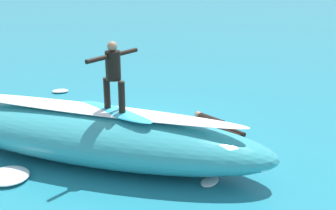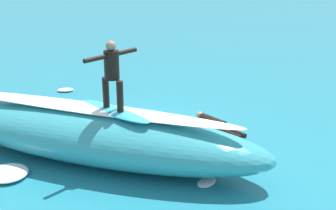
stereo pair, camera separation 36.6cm
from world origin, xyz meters
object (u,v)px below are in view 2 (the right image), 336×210
at_px(surfboard_paddling, 212,128).
at_px(surfer_paddling, 216,124).
at_px(surfer_riding, 112,70).
at_px(surfboard_riding, 114,111).

height_order(surfboard_paddling, surfer_paddling, surfer_paddling).
relative_size(surfer_riding, surfboard_paddling, 0.78).
height_order(surfboard_riding, surfboard_paddling, surfboard_riding).
distance_m(surfboard_riding, surfboard_paddling, 3.36).
bearing_deg(surfboard_riding, surfer_riding, -57.07).
xyz_separation_m(surfer_riding, surfer_paddling, (-1.91, -2.48, -2.00)).
bearing_deg(surfer_paddling, surfboard_paddling, -0.00).
bearing_deg(surfer_paddling, surfboard_riding, 86.34).
distance_m(surfboard_riding, surfer_riding, 0.94).
height_order(surfer_riding, surfboard_paddling, surfer_riding).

